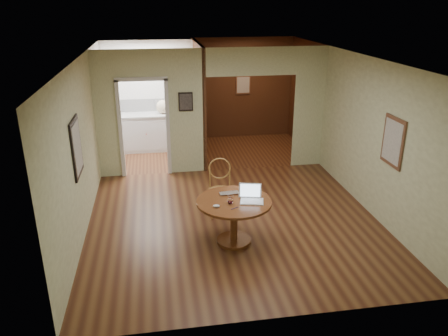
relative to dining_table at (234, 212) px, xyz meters
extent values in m
plane|color=#452113|center=(0.13, 0.65, -0.54)|extent=(5.00, 5.00, 0.00)
plane|color=white|center=(0.13, 0.65, 2.16)|extent=(5.00, 5.00, 0.00)
plane|color=beige|center=(0.13, -1.85, 0.81)|extent=(5.00, 0.00, 5.00)
plane|color=beige|center=(-2.37, 0.65, 0.81)|extent=(0.00, 5.00, 5.00)
plane|color=beige|center=(2.63, 0.65, 0.81)|extent=(0.00, 5.00, 5.00)
cube|color=beige|center=(-2.12, 3.15, 0.81)|extent=(0.50, 2.70, 0.04)
cube|color=beige|center=(-0.47, 3.15, 0.81)|extent=(0.80, 2.70, 0.04)
cube|color=beige|center=(2.28, 3.15, 0.81)|extent=(0.70, 2.70, 0.04)
plane|color=silver|center=(-1.22, 5.15, 0.81)|extent=(2.70, 0.00, 2.70)
plane|color=#3D2212|center=(1.28, 5.65, 0.81)|extent=(2.70, 0.00, 2.70)
cube|color=#3D2212|center=(-0.07, 4.40, 0.81)|extent=(0.08, 2.50, 2.70)
cube|color=black|center=(-2.35, 0.65, 0.96)|extent=(0.03, 0.70, 0.90)
cube|color=brown|center=(2.61, 0.15, 0.96)|extent=(0.03, 0.60, 0.80)
cube|color=black|center=(-0.47, 3.13, 1.06)|extent=(0.30, 0.03, 0.40)
cube|color=beige|center=(1.28, 5.63, 0.91)|extent=(0.40, 0.03, 0.50)
cube|color=white|center=(-1.22, 5.14, 0.56)|extent=(2.00, 0.02, 0.32)
cylinder|color=brown|center=(0.00, 0.00, -0.52)|extent=(0.54, 0.54, 0.05)
cylinder|color=brown|center=(0.00, 0.00, -0.18)|extent=(0.12, 0.12, 0.63)
cylinder|color=brown|center=(0.00, 0.00, 0.17)|extent=(1.17, 1.17, 0.04)
cylinder|color=#A16D39|center=(-0.07, 0.96, -0.07)|extent=(0.48, 0.48, 0.03)
cylinder|color=#A16D39|center=(-0.24, 0.83, -0.31)|extent=(0.03, 0.03, 0.47)
cylinder|color=#A16D39|center=(0.07, 0.79, -0.31)|extent=(0.03, 0.03, 0.47)
cylinder|color=#A16D39|center=(-0.21, 1.13, -0.31)|extent=(0.03, 0.03, 0.47)
cylinder|color=#A16D39|center=(0.10, 1.10, -0.31)|extent=(0.03, 0.03, 0.47)
cylinder|color=#A16D39|center=(-0.23, 1.14, 0.12)|extent=(0.03, 0.03, 0.37)
cylinder|color=#A16D39|center=(0.12, 1.10, 0.12)|extent=(0.03, 0.03, 0.37)
torus|color=#A16D39|center=(-0.05, 1.13, 0.29)|extent=(0.40, 0.07, 0.40)
cube|color=silver|center=(0.26, -0.09, 0.20)|extent=(0.39, 0.32, 0.02)
cube|color=silver|center=(0.26, -0.12, 0.21)|extent=(0.32, 0.19, 0.00)
cube|color=silver|center=(0.26, 0.05, 0.32)|extent=(0.35, 0.14, 0.23)
cube|color=#8595AA|center=(0.26, 0.05, 0.32)|extent=(0.31, 0.11, 0.19)
imported|color=#BCBCC1|center=(-0.03, 0.21, 0.20)|extent=(0.32, 0.22, 0.02)
ellipsoid|color=silver|center=(-0.30, -0.19, 0.21)|extent=(0.11, 0.08, 0.04)
cylinder|color=#0B1550|center=(-0.04, -0.27, 0.19)|extent=(0.12, 0.07, 0.01)
cube|color=silver|center=(-1.22, 4.85, -0.09)|extent=(2.00, 0.55, 0.90)
cube|color=#B4B5B0|center=(-1.22, 4.85, 0.38)|extent=(2.06, 0.60, 0.04)
sphere|color=#B20C0C|center=(-1.37, 4.56, -0.04)|extent=(0.03, 0.03, 0.03)
sphere|color=#B20C0C|center=(-0.37, 4.56, -0.04)|extent=(0.03, 0.03, 0.03)
ellipsoid|color=beige|center=(-0.92, 4.85, 0.57)|extent=(0.38, 0.33, 0.34)
camera|label=1|loc=(-1.13, -5.98, 3.09)|focal=35.00mm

